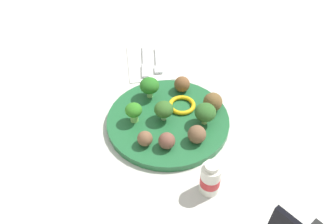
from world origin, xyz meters
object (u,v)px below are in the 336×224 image
meatball_mid_right (197,134)px  broccoli_floret_near_rim (134,111)px  plate (168,121)px  meatball_mid_left (182,84)px  napkin (151,62)px  broccoli_floret_back_left (164,110)px  meatball_front_left (145,139)px  fork (158,61)px  meatball_near_rim (213,102)px  meatball_back_right (167,141)px  yogurt_bottle (210,179)px  broccoli_floret_front_right (205,112)px  knife (145,62)px  broccoli_floret_far_rim (149,86)px  pepper_ring_front_right (182,105)px

meatball_mid_right → broccoli_floret_near_rim: bearing=-126.0°
plate → broccoli_floret_near_rim: size_ratio=5.81×
meatball_mid_left → napkin: bearing=-161.9°
broccoli_floret_back_left → meatball_front_left: (0.06, -0.05, -0.01)m
fork → meatball_mid_left: bearing=13.0°
plate → meatball_near_rim: 0.11m
meatball_back_right → fork: 0.32m
plate → yogurt_bottle: bearing=11.7°
broccoli_floret_front_right → napkin: bearing=-165.2°
napkin → fork: (0.01, 0.02, 0.00)m
plate → broccoli_floret_back_left: bearing=-73.9°
knife → meatball_back_right: bearing=-1.0°
napkin → knife: knife is taller
meatball_back_right → knife: meatball_back_right is taller
fork → meatball_near_rim: bearing=21.0°
broccoli_floret_back_left → yogurt_bottle: 0.20m
broccoli_floret_far_rim → broccoli_floret_front_right: (0.12, 0.10, -0.00)m
napkin → plate: bearing=-1.1°
meatball_mid_left → pepper_ring_front_right: 0.06m
meatball_front_left → napkin: bearing=167.5°
broccoli_floret_far_rim → meatball_back_right: (0.17, 0.01, -0.02)m
knife → meatball_mid_left: bearing=25.1°
meatball_mid_right → broccoli_floret_front_right: bearing=146.3°
plate → meatball_back_right: meatball_back_right is taller
broccoli_floret_near_rim → pepper_ring_front_right: (-0.02, 0.12, -0.03)m
broccoli_floret_far_rim → meatball_mid_right: size_ratio=1.33×
meatball_front_left → meatball_mid_left: size_ratio=0.85×
pepper_ring_front_right → fork: (-0.20, -0.02, -0.01)m
broccoli_floret_back_left → pepper_ring_front_right: bearing=124.5°
broccoli_floret_near_rim → meatball_near_rim: (0.00, 0.18, -0.01)m
broccoli_floret_front_right → meatball_back_right: 0.11m
broccoli_floret_front_right → knife: bearing=-161.2°
meatball_mid_left → knife: (-0.15, -0.07, -0.03)m
meatball_mid_left → pepper_ring_front_right: meatball_mid_left is taller
meatball_mid_left → yogurt_bottle: yogurt_bottle is taller
broccoli_floret_far_rim → plate: bearing=17.9°
meatball_front_left → meatball_back_right: size_ratio=0.92×
meatball_mid_left → broccoli_floret_front_right: bearing=10.6°
meatball_front_left → meatball_mid_left: bearing=142.7°
broccoli_floret_near_rim → meatball_front_left: 0.08m
napkin → broccoli_floret_far_rim: bearing=-11.3°
broccoli_floret_far_rim → knife: size_ratio=0.36×
napkin → meatball_back_right: bearing=-4.3°
broccoli_floret_front_right → yogurt_bottle: bearing=-12.9°
meatball_back_right → knife: size_ratio=0.25×
broccoli_floret_near_rim → broccoli_floret_far_rim: size_ratio=0.92×
meatball_mid_left → broccoli_floret_back_left: bearing=-34.7°
broccoli_floret_far_rim → broccoli_floret_back_left: broccoli_floret_far_rim is taller
meatball_mid_left → yogurt_bottle: bearing=-2.9°
broccoli_floret_front_right → meatball_back_right: bearing=-62.7°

